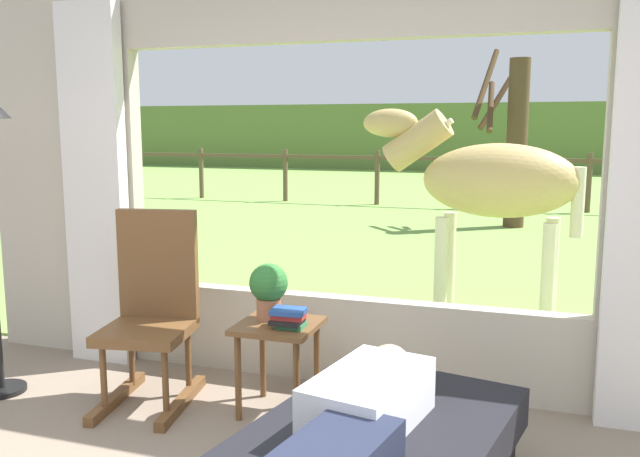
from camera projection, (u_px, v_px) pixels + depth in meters
back_wall_with_window at (344, 185)px, 4.03m from camera, size 5.20×0.12×2.55m
curtain_panel_left at (95, 187)px, 4.43m from camera, size 0.44×0.10×2.40m
outdoor_pasture_lawn at (484, 200)px, 14.44m from camera, size 36.00×21.68×0.02m
distant_hill_ridge at (508, 138)px, 23.49m from camera, size 36.00×2.00×2.40m
reclining_person at (356, 422)px, 2.45m from camera, size 0.45×1.43×0.22m
rocking_chair at (152, 309)px, 3.87m from camera, size 0.57×0.75×1.12m
side_table at (278, 339)px, 3.70m from camera, size 0.44×0.44×0.52m
potted_plant at (269, 288)px, 3.74m from camera, size 0.22×0.22×0.32m
book_stack at (289, 318)px, 3.59m from camera, size 0.19×0.16×0.11m
horse at (489, 182)px, 5.37m from camera, size 1.82×0.66×1.73m
pasture_tree at (514, 139)px, 10.35m from camera, size 0.84×1.18×2.83m
pasture_fence_line at (478, 171)px, 12.79m from camera, size 16.10×0.10×1.10m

